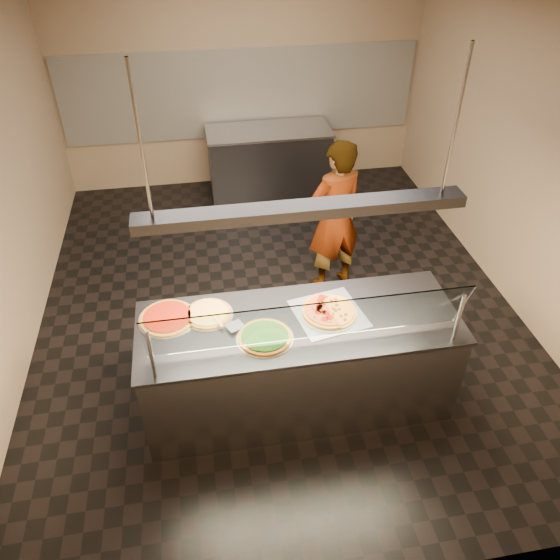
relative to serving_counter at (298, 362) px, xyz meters
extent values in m
cube|color=black|center=(0.05, 1.38, -0.48)|extent=(5.00, 6.00, 0.02)
cube|color=#9A7E63|center=(0.05, 4.39, 1.03)|extent=(5.00, 0.02, 3.00)
cube|color=#9A7E63|center=(0.05, -1.63, 1.03)|extent=(5.00, 0.02, 3.00)
cube|color=#9A7E63|center=(2.56, 1.38, 1.03)|extent=(0.02, 6.00, 3.00)
cube|color=silver|center=(0.05, 4.36, 0.83)|extent=(4.90, 0.02, 1.20)
cube|color=#B7B7BC|center=(0.00, 0.00, -0.02)|extent=(2.54, 0.90, 0.90)
cube|color=#36363B|center=(0.00, 0.00, 0.45)|extent=(2.58, 0.94, 0.03)
cylinder|color=#B7B7BC|center=(-1.12, -0.40, 0.68)|extent=(0.03, 0.03, 0.44)
cylinder|color=#B7B7BC|center=(1.12, -0.40, 0.68)|extent=(0.03, 0.03, 0.44)
cube|color=white|center=(0.00, -0.34, 0.76)|extent=(2.34, 0.18, 0.47)
cube|color=silver|center=(0.25, 0.06, 0.47)|extent=(0.62, 0.62, 0.01)
cylinder|color=silver|center=(0.25, 0.06, 0.47)|extent=(0.47, 0.47, 0.01)
cylinder|color=#6B0A05|center=(0.23, 0.21, 0.52)|extent=(0.06, 0.06, 0.01)
cylinder|color=#6B0A05|center=(0.21, 0.16, 0.52)|extent=(0.06, 0.06, 0.01)
cylinder|color=#6B0A05|center=(0.21, 0.12, 0.52)|extent=(0.06, 0.06, 0.01)
cylinder|color=#6B0A05|center=(0.19, 0.10, 0.52)|extent=(0.06, 0.06, 0.01)
cylinder|color=#6B0A05|center=(0.18, 0.09, 0.52)|extent=(0.06, 0.06, 0.01)
cylinder|color=#6B0A05|center=(0.17, 0.06, 0.52)|extent=(0.06, 0.06, 0.01)
cylinder|color=#6B0A05|center=(0.16, 0.04, 0.52)|extent=(0.06, 0.06, 0.01)
cylinder|color=#6B0A05|center=(0.19, 0.03, 0.52)|extent=(0.06, 0.06, 0.01)
cylinder|color=#6B0A05|center=(0.22, 0.02, 0.52)|extent=(0.06, 0.06, 0.01)
cylinder|color=#6B0A05|center=(0.19, -0.05, 0.52)|extent=(0.06, 0.06, 0.01)
cylinder|color=#6B0A05|center=(0.23, -0.04, 0.52)|extent=(0.06, 0.06, 0.01)
cube|color=#19590F|center=(0.24, 0.12, 0.52)|extent=(0.02, 0.02, 0.01)
cube|color=#19590F|center=(0.20, 0.13, 0.52)|extent=(0.02, 0.02, 0.01)
cube|color=#19590F|center=(0.17, 0.13, 0.52)|extent=(0.02, 0.02, 0.01)
cube|color=#19590F|center=(0.12, 0.08, 0.52)|extent=(0.02, 0.02, 0.01)
cube|color=#19590F|center=(0.18, 0.04, 0.52)|extent=(0.02, 0.02, 0.01)
cube|color=#19590F|center=(0.11, -0.02, 0.52)|extent=(0.02, 0.02, 0.01)
cube|color=#19590F|center=(0.19, -0.04, 0.52)|extent=(0.02, 0.02, 0.01)
cube|color=#19590F|center=(0.22, -0.10, 0.52)|extent=(0.02, 0.02, 0.01)
sphere|color=#513014|center=(0.27, 0.01, 0.50)|extent=(0.03, 0.03, 0.03)
sphere|color=#513014|center=(0.35, -0.07, 0.50)|extent=(0.03, 0.03, 0.03)
sphere|color=#513014|center=(0.33, -0.02, 0.50)|extent=(0.03, 0.03, 0.03)
sphere|color=#513014|center=(0.37, -0.01, 0.50)|extent=(0.03, 0.03, 0.03)
sphere|color=#513014|center=(0.31, 0.04, 0.50)|extent=(0.03, 0.03, 0.03)
sphere|color=#513014|center=(0.34, 0.06, 0.50)|extent=(0.03, 0.03, 0.03)
sphere|color=#513014|center=(0.30, 0.07, 0.50)|extent=(0.03, 0.03, 0.03)
sphere|color=#513014|center=(0.29, 0.07, 0.50)|extent=(0.03, 0.03, 0.03)
sphere|color=#513014|center=(0.33, 0.11, 0.50)|extent=(0.03, 0.03, 0.03)
sphere|color=#513014|center=(0.34, 0.18, 0.50)|extent=(0.03, 0.03, 0.03)
sphere|color=#513014|center=(0.30, 0.17, 0.50)|extent=(0.03, 0.03, 0.03)
sphere|color=#513014|center=(0.27, 0.22, 0.50)|extent=(0.03, 0.03, 0.03)
cylinder|color=silver|center=(-0.30, -0.14, 0.47)|extent=(0.45, 0.45, 0.01)
cylinder|color=#99621E|center=(-0.30, -0.14, 0.48)|extent=(0.42, 0.42, 0.02)
cylinder|color=#10360C|center=(-0.30, -0.14, 0.49)|extent=(0.36, 0.36, 0.01)
cylinder|color=silver|center=(-0.71, 0.21, 0.47)|extent=(0.40, 0.40, 0.01)
cylinder|color=#99621E|center=(-0.71, 0.21, 0.48)|extent=(0.37, 0.37, 0.02)
cylinder|color=#D9B94F|center=(-0.71, 0.21, 0.49)|extent=(0.32, 0.32, 0.01)
cylinder|color=silver|center=(-1.03, 0.21, 0.47)|extent=(0.47, 0.47, 0.01)
cylinder|color=#99621E|center=(-1.03, 0.21, 0.48)|extent=(0.44, 0.44, 0.02)
cylinder|color=#6A1009|center=(-1.03, 0.21, 0.49)|extent=(0.38, 0.38, 0.01)
cube|color=#B7B7BC|center=(-0.51, 0.01, 0.49)|extent=(0.16, 0.15, 0.00)
cylinder|color=tan|center=(-0.64, 0.08, 0.49)|extent=(0.08, 0.14, 0.02)
cube|color=#36363B|center=(0.36, 3.93, -0.02)|extent=(1.67, 0.70, 0.90)
cube|color=#B7B7BC|center=(0.36, 3.93, 0.45)|extent=(1.71, 0.74, 0.03)
imported|color=#302C37|center=(0.71, 1.62, 0.40)|extent=(0.73, 0.59, 1.73)
cube|color=#36363B|center=(0.00, 0.00, 1.48)|extent=(2.30, 0.18, 0.08)
cylinder|color=#B7B7BC|center=(-1.00, 0.00, 2.03)|extent=(0.02, 0.02, 1.01)
cylinder|color=#B7B7BC|center=(1.00, 0.00, 2.03)|extent=(0.02, 0.02, 1.01)
camera|label=1|loc=(-0.70, -3.17, 3.37)|focal=35.00mm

